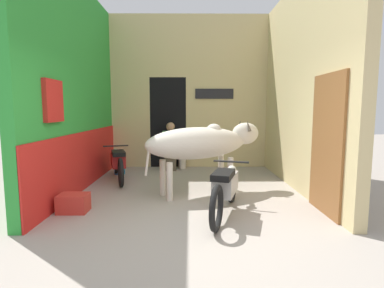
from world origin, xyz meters
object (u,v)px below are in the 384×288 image
at_px(motorcycle_far, 118,162).
at_px(bucket, 120,169).
at_px(motorcycle_near, 225,188).
at_px(shopkeeper_seated, 171,145).
at_px(cow, 204,143).
at_px(crate, 73,203).
at_px(plastic_stool, 182,161).

height_order(motorcycle_far, bucket, motorcycle_far).
distance_m(motorcycle_near, shopkeeper_seated, 3.53).
height_order(cow, motorcycle_near, cow).
bearing_deg(bucket, motorcycle_far, -79.66).
bearing_deg(motorcycle_near, crate, 176.55).
distance_m(motorcycle_near, bucket, 3.64).
xyz_separation_m(shopkeeper_seated, crate, (-1.29, -3.23, -0.50)).
relative_size(motorcycle_far, crate, 4.20).
bearing_deg(crate, shopkeeper_seated, 68.21).
relative_size(motorcycle_far, shopkeeper_seated, 1.50).
bearing_deg(plastic_stool, cow, -78.84).
height_order(plastic_stool, crate, plastic_stool).
bearing_deg(cow, motorcycle_far, 150.20).
bearing_deg(bucket, shopkeeper_seated, 23.06).
bearing_deg(motorcycle_near, plastic_stool, 101.69).
relative_size(shopkeeper_seated, bucket, 4.75).
distance_m(motorcycle_far, crate, 2.13).
xyz_separation_m(shopkeeper_seated, bucket, (-1.21, -0.52, -0.51)).
bearing_deg(crate, cow, 26.89).
xyz_separation_m(cow, plastic_stool, (-0.47, 2.36, -0.74)).
bearing_deg(plastic_stool, bucket, -155.62).
bearing_deg(cow, crate, -153.11).
distance_m(motorcycle_near, plastic_stool, 3.62).
bearing_deg(shopkeeper_seated, cow, -70.84).
xyz_separation_m(plastic_stool, crate, (-1.59, -3.40, -0.07)).
bearing_deg(bucket, plastic_stool, 24.38).
relative_size(cow, motorcycle_near, 1.28).
relative_size(motorcycle_near, shopkeeper_seated, 1.48).
height_order(motorcycle_near, bucket, motorcycle_near).
relative_size(shopkeeper_seated, crate, 2.81).
xyz_separation_m(cow, shopkeeper_seated, (-0.76, 2.19, -0.31)).
bearing_deg(motorcycle_far, bucket, 100.34).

